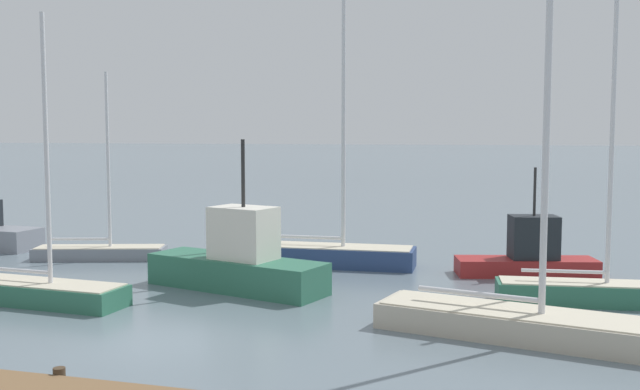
{
  "coord_description": "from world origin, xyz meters",
  "views": [
    {
      "loc": [
        8.58,
        -15.86,
        5.25
      ],
      "look_at": [
        0.0,
        15.02,
        2.45
      ],
      "focal_mm": 40.2,
      "sensor_mm": 36.0,
      "label": 1
    }
  ],
  "objects_px": {
    "sailboat_2": "(330,251)",
    "fishing_boat_1": "(238,262)",
    "fishing_boat_2": "(529,255)",
    "sailboat_3": "(592,288)",
    "sailboat_4": "(39,289)",
    "sailboat_5": "(100,250)",
    "sailboat_1": "(519,313)"
  },
  "relations": [
    {
      "from": "sailboat_2",
      "to": "fishing_boat_1",
      "type": "bearing_deg",
      "value": -113.26
    },
    {
      "from": "sailboat_2",
      "to": "fishing_boat_2",
      "type": "bearing_deg",
      "value": -1.74
    },
    {
      "from": "sailboat_3",
      "to": "sailboat_4",
      "type": "relative_size",
      "value": 1.08
    },
    {
      "from": "sailboat_5",
      "to": "fishing_boat_2",
      "type": "relative_size",
      "value": 1.46
    },
    {
      "from": "sailboat_1",
      "to": "sailboat_4",
      "type": "relative_size",
      "value": 1.61
    },
    {
      "from": "sailboat_3",
      "to": "fishing_boat_2",
      "type": "xyz_separation_m",
      "value": [
        -1.8,
        4.18,
        0.26
      ]
    },
    {
      "from": "sailboat_5",
      "to": "sailboat_3",
      "type": "bearing_deg",
      "value": -25.53
    },
    {
      "from": "sailboat_5",
      "to": "sailboat_2",
      "type": "bearing_deg",
      "value": -10.02
    },
    {
      "from": "fishing_boat_1",
      "to": "fishing_boat_2",
      "type": "relative_size",
      "value": 1.25
    },
    {
      "from": "sailboat_5",
      "to": "fishing_boat_2",
      "type": "height_order",
      "value": "sailboat_5"
    },
    {
      "from": "sailboat_1",
      "to": "fishing_boat_1",
      "type": "xyz_separation_m",
      "value": [
        -9.05,
        3.33,
        0.3
      ]
    },
    {
      "from": "sailboat_1",
      "to": "sailboat_5",
      "type": "xyz_separation_m",
      "value": [
        -16.77,
        7.18,
        -0.25
      ]
    },
    {
      "from": "sailboat_4",
      "to": "fishing_boat_2",
      "type": "xyz_separation_m",
      "value": [
        14.57,
        8.62,
        0.3
      ]
    },
    {
      "from": "sailboat_4",
      "to": "fishing_boat_2",
      "type": "distance_m",
      "value": 16.93
    },
    {
      "from": "sailboat_3",
      "to": "sailboat_5",
      "type": "height_order",
      "value": "sailboat_3"
    },
    {
      "from": "sailboat_4",
      "to": "fishing_boat_2",
      "type": "bearing_deg",
      "value": 34.28
    },
    {
      "from": "fishing_boat_1",
      "to": "fishing_boat_2",
      "type": "height_order",
      "value": "fishing_boat_1"
    },
    {
      "from": "sailboat_4",
      "to": "fishing_boat_1",
      "type": "bearing_deg",
      "value": 37.55
    },
    {
      "from": "sailboat_3",
      "to": "fishing_boat_2",
      "type": "bearing_deg",
      "value": 106.6
    },
    {
      "from": "sailboat_3",
      "to": "fishing_boat_1",
      "type": "height_order",
      "value": "sailboat_3"
    },
    {
      "from": "sailboat_2",
      "to": "fishing_boat_2",
      "type": "distance_m",
      "value": 7.54
    },
    {
      "from": "sailboat_1",
      "to": "sailboat_2",
      "type": "distance_m",
      "value": 11.0
    },
    {
      "from": "sailboat_3",
      "to": "sailboat_2",
      "type": "bearing_deg",
      "value": 149.97
    },
    {
      "from": "sailboat_1",
      "to": "sailboat_2",
      "type": "bearing_deg",
      "value": 143.33
    },
    {
      "from": "sailboat_5",
      "to": "fishing_boat_2",
      "type": "xyz_separation_m",
      "value": [
        17.12,
        1.29,
        0.36
      ]
    },
    {
      "from": "fishing_boat_1",
      "to": "fishing_boat_2",
      "type": "xyz_separation_m",
      "value": [
        9.4,
        5.14,
        -0.19
      ]
    },
    {
      "from": "sailboat_1",
      "to": "fishing_boat_1",
      "type": "relative_size",
      "value": 2.14
    },
    {
      "from": "sailboat_3",
      "to": "sailboat_4",
      "type": "distance_m",
      "value": 16.96
    },
    {
      "from": "sailboat_2",
      "to": "sailboat_4",
      "type": "bearing_deg",
      "value": -132.57
    },
    {
      "from": "sailboat_3",
      "to": "fishing_boat_1",
      "type": "distance_m",
      "value": 11.24
    },
    {
      "from": "sailboat_1",
      "to": "fishing_boat_1",
      "type": "height_order",
      "value": "sailboat_1"
    },
    {
      "from": "sailboat_2",
      "to": "sailboat_5",
      "type": "relative_size",
      "value": 1.58
    }
  ]
}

